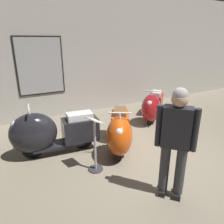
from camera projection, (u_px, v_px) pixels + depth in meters
name	position (u px, v px, depth m)	size (l,w,h in m)	color
ground_plane	(151.00, 160.00, 4.29)	(60.00, 60.00, 0.00)	gray
showroom_back_wall	(77.00, 53.00, 6.59)	(18.00, 0.63, 3.89)	#ADA89E
scooter_0	(49.00, 133.00, 4.37)	(1.87, 0.71, 1.12)	black
scooter_1	(120.00, 132.00, 4.50)	(1.28, 1.68, 1.03)	black
scooter_2	(152.00, 106.00, 6.25)	(1.56, 1.46, 1.02)	black
visitor_0	(176.00, 138.00, 3.01)	(0.45, 0.46, 1.75)	black
info_stanchion	(95.00, 149.00, 3.84)	(0.29, 0.36, 1.08)	#333338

